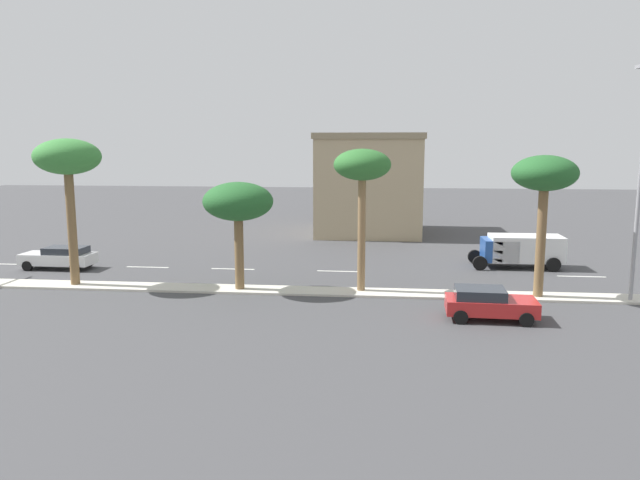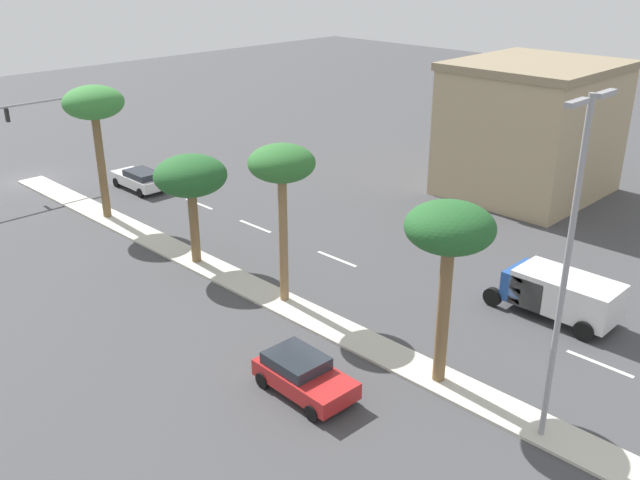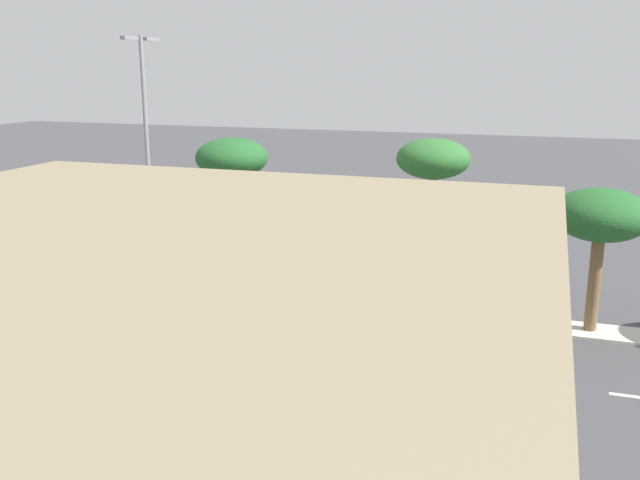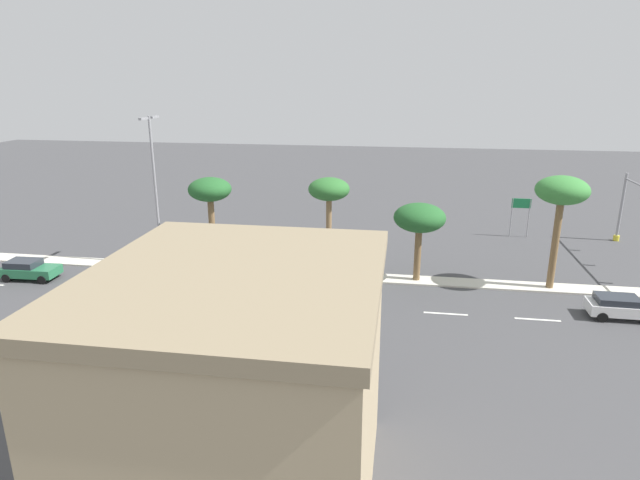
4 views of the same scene
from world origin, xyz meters
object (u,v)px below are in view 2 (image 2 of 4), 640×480
(palm_tree_leading, at_px, (449,233))
(sedan_white_far, at_px, (139,179))
(commercial_building, at_px, (531,129))
(street_lamp_inboard, at_px, (568,255))
(palm_tree_rear, at_px, (94,106))
(box_truck, at_px, (557,292))
(palm_tree_right, at_px, (282,168))
(palm_tree_front, at_px, (191,177))
(sedan_red_mid, at_px, (303,375))

(palm_tree_leading, height_order, sedan_white_far, palm_tree_leading)
(commercial_building, height_order, street_lamp_inboard, street_lamp_inboard)
(palm_tree_rear, height_order, box_truck, palm_tree_rear)
(palm_tree_right, bearing_deg, box_truck, 128.15)
(palm_tree_front, xyz_separation_m, street_lamp_inboard, (0.24, 20.26, 2.06))
(palm_tree_front, height_order, box_truck, palm_tree_front)
(sedan_white_far, bearing_deg, box_truck, 96.87)
(commercial_building, height_order, sedan_white_far, commercial_building)
(sedan_white_far, bearing_deg, palm_tree_rear, 37.02)
(sedan_red_mid, relative_size, box_truck, 0.71)
(palm_tree_leading, bearing_deg, commercial_building, -157.92)
(palm_tree_rear, distance_m, box_truck, 27.68)
(palm_tree_rear, relative_size, sedan_white_far, 1.77)
(palm_tree_leading, xyz_separation_m, street_lamp_inboard, (0.23, 4.50, 0.61))
(commercial_building, bearing_deg, palm_tree_rear, -34.85)
(palm_tree_rear, bearing_deg, box_truck, 107.08)
(palm_tree_rear, distance_m, sedan_red_mid, 23.25)
(sedan_white_far, bearing_deg, sedan_red_mid, 71.01)
(palm_tree_rear, distance_m, palm_tree_right, 16.06)
(commercial_building, xyz_separation_m, street_lamp_inboard, (23.19, 13.81, 2.43))
(palm_tree_front, relative_size, palm_tree_leading, 0.80)
(palm_tree_front, xyz_separation_m, palm_tree_leading, (0.00, 15.76, 1.45))
(palm_tree_leading, relative_size, box_truck, 1.26)
(palm_tree_leading, distance_m, sedan_red_mid, 7.61)
(palm_tree_right, xyz_separation_m, sedan_white_far, (-4.20, -19.39, -5.83))
(palm_tree_right, xyz_separation_m, palm_tree_leading, (0.33, 9.17, -0.36))
(street_lamp_inboard, distance_m, sedan_red_mid, 10.61)
(palm_tree_front, height_order, sedan_red_mid, palm_tree_front)
(palm_tree_rear, xyz_separation_m, street_lamp_inboard, (0.33, 29.72, -0.14))
(palm_tree_front, bearing_deg, commercial_building, 164.30)
(commercial_building, distance_m, box_truck, 18.21)
(palm_tree_right, xyz_separation_m, sedan_red_mid, (4.52, 5.94, -5.83))
(box_truck, bearing_deg, sedan_white_far, -83.13)
(palm_tree_right, bearing_deg, palm_tree_rear, -89.17)
(sedan_white_far, bearing_deg, street_lamp_inboard, 81.80)
(palm_tree_leading, relative_size, sedan_red_mid, 1.77)
(palm_tree_rear, relative_size, sedan_red_mid, 1.98)
(street_lamp_inboard, bearing_deg, sedan_white_far, -98.20)
(palm_tree_rear, distance_m, street_lamp_inboard, 29.73)
(commercial_building, xyz_separation_m, sedan_red_mid, (27.14, 6.07, -3.66))
(commercial_building, relative_size, palm_tree_right, 1.39)
(palm_tree_leading, distance_m, box_truck, 9.52)
(palm_tree_rear, height_order, street_lamp_inboard, street_lamp_inboard)
(palm_tree_rear, xyz_separation_m, palm_tree_front, (0.10, 9.47, -2.20))
(street_lamp_inboard, relative_size, box_truck, 2.04)
(box_truck, bearing_deg, commercial_building, -146.24)
(palm_tree_rear, xyz_separation_m, palm_tree_right, (-0.23, 16.05, -0.40))
(palm_tree_rear, relative_size, palm_tree_front, 1.40)
(palm_tree_rear, height_order, sedan_red_mid, palm_tree_rear)
(sedan_white_far, relative_size, box_truck, 0.80)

